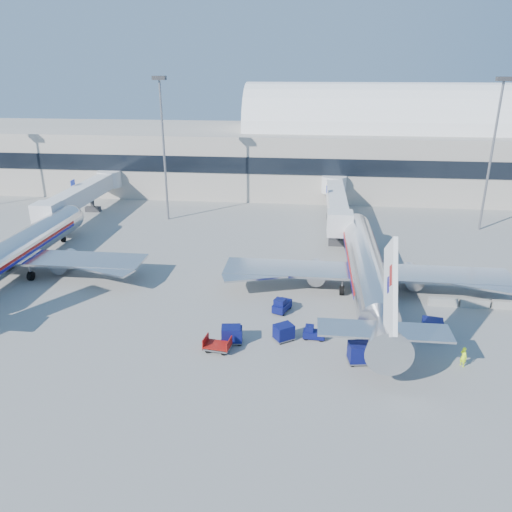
# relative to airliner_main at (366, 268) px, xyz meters

# --- Properties ---
(ground) EXTENTS (260.00, 260.00, 0.00)m
(ground) POSITION_rel_airliner_main_xyz_m (-10.00, -4.51, -2.93)
(ground) COLOR gray
(ground) RESTS_ON ground
(terminal) EXTENTS (170.00, 28.15, 21.00)m
(terminal) POSITION_rel_airliner_main_xyz_m (-23.60, 51.46, 4.60)
(terminal) COLOR #B2AA9E
(terminal) RESTS_ON ground
(airliner_main) EXTENTS (32.00, 37.26, 12.07)m
(airliner_main) POSITION_rel_airliner_main_xyz_m (0.00, 0.00, 0.00)
(airliner_main) COLOR silver
(airliner_main) RESTS_ON ground
(airliner_mid) EXTENTS (32.00, 37.26, 12.07)m
(airliner_mid) POSITION_rel_airliner_main_xyz_m (-42.00, 0.00, 0.00)
(airliner_mid) COLOR silver
(airliner_mid) RESTS_ON ground
(jetbridge_near) EXTENTS (4.40, 27.50, 6.25)m
(jetbridge_near) POSITION_rel_airliner_main_xyz_m (-2.40, 26.30, 1.00)
(jetbridge_near) COLOR silver
(jetbridge_near) RESTS_ON ground
(jetbridge_mid) EXTENTS (4.40, 27.50, 6.25)m
(jetbridge_mid) POSITION_rel_airliner_main_xyz_m (-44.40, 26.30, 1.00)
(jetbridge_mid) COLOR silver
(jetbridge_mid) RESTS_ON ground
(mast_west) EXTENTS (2.00, 1.20, 22.60)m
(mast_west) POSITION_rel_airliner_main_xyz_m (-30.00, 25.49, 11.87)
(mast_west) COLOR slate
(mast_west) RESTS_ON ground
(mast_east) EXTENTS (2.00, 1.20, 22.60)m
(mast_east) POSITION_rel_airliner_main_xyz_m (20.00, 25.49, 11.87)
(mast_east) COLOR slate
(mast_east) RESTS_ON ground
(barrier_near) EXTENTS (3.00, 0.55, 0.90)m
(barrier_near) POSITION_rel_airliner_main_xyz_m (8.00, -2.51, -2.48)
(barrier_near) COLOR #9E9E96
(barrier_near) RESTS_ON ground
(barrier_mid) EXTENTS (3.00, 0.55, 0.90)m
(barrier_mid) POSITION_rel_airliner_main_xyz_m (11.30, -2.51, -2.48)
(barrier_mid) COLOR #9E9E96
(barrier_mid) RESTS_ON ground
(barrier_far) EXTENTS (3.00, 0.55, 0.90)m
(barrier_far) POSITION_rel_airliner_main_xyz_m (14.60, -2.51, -2.48)
(barrier_far) COLOR #9E9E96
(barrier_far) RESTS_ON ground
(tug_lead) EXTENTS (2.10, 1.18, 1.32)m
(tug_lead) POSITION_rel_airliner_main_xyz_m (-5.77, -10.99, -2.33)
(tug_lead) COLOR #090E49
(tug_lead) RESTS_ON ground
(tug_right) EXTENTS (2.45, 2.70, 1.60)m
(tug_right) POSITION_rel_airliner_main_xyz_m (0.44, -6.93, -2.20)
(tug_right) COLOR #090E49
(tug_right) RESTS_ON ground
(tug_left) EXTENTS (2.06, 2.76, 1.62)m
(tug_left) POSITION_rel_airliner_main_xyz_m (-9.07, -5.81, -2.19)
(tug_left) COLOR #090E49
(tug_left) RESTS_ON ground
(cart_train_a) EXTENTS (2.25, 2.14, 1.58)m
(cart_train_a) POSITION_rel_airliner_main_xyz_m (-8.50, -11.55, -2.08)
(cart_train_a) COLOR #090E49
(cart_train_a) RESTS_ON ground
(cart_train_b) EXTENTS (2.03, 1.66, 1.64)m
(cart_train_b) POSITION_rel_airliner_main_xyz_m (-13.30, -12.55, -2.05)
(cart_train_b) COLOR #090E49
(cart_train_b) RESTS_ON ground
(cart_train_c) EXTENTS (1.85, 1.48, 1.53)m
(cart_train_c) POSITION_rel_airliner_main_xyz_m (-13.11, -12.57, -2.11)
(cart_train_c) COLOR #090E49
(cart_train_c) RESTS_ON ground
(cart_solo_near) EXTENTS (2.31, 1.89, 1.84)m
(cart_solo_near) POSITION_rel_airliner_main_xyz_m (-1.71, -14.60, -1.94)
(cart_solo_near) COLOR #090E49
(cart_solo_near) RESTS_ON ground
(cart_solo_far) EXTENTS (2.21, 1.82, 1.75)m
(cart_solo_far) POSITION_rel_airliner_main_xyz_m (5.42, -9.31, -1.99)
(cart_solo_far) COLOR #090E49
(cart_solo_far) RESTS_ON ground
(cart_open_red) EXTENTS (2.56, 1.97, 0.63)m
(cart_open_red) POSITION_rel_airliner_main_xyz_m (-14.30, -14.07, -2.47)
(cart_open_red) COLOR slate
(cart_open_red) RESTS_ON ground
(ramp_worker) EXTENTS (0.72, 0.80, 1.82)m
(ramp_worker) POSITION_rel_airliner_main_xyz_m (6.99, -14.17, -2.01)
(ramp_worker) COLOR #C0F619
(ramp_worker) RESTS_ON ground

